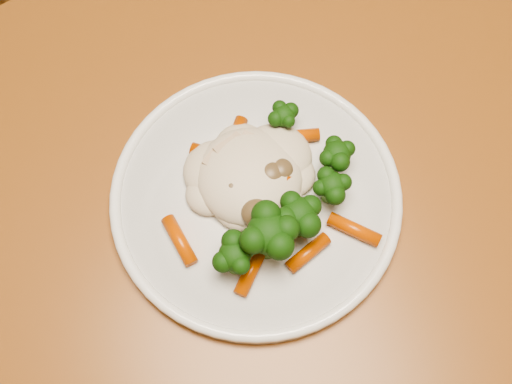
% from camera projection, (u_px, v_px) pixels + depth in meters
% --- Properties ---
extents(dining_table, '(1.27, 0.97, 0.75)m').
position_uv_depth(dining_table, '(320.00, 256.00, 0.66)').
color(dining_table, '#975622').
rests_on(dining_table, ground).
extents(plate, '(0.26, 0.26, 0.01)m').
position_uv_depth(plate, '(256.00, 198.00, 0.57)').
color(plate, white).
rests_on(plate, dining_table).
extents(meal, '(0.18, 0.16, 0.05)m').
position_uv_depth(meal, '(266.00, 192.00, 0.54)').
color(meal, beige).
rests_on(meal, plate).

